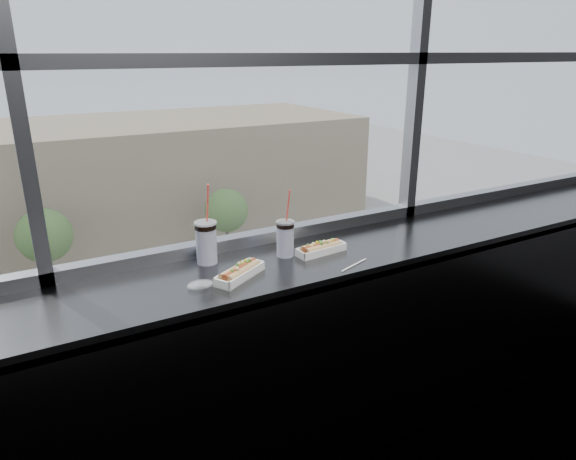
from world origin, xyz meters
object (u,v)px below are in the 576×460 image
car_far_c (268,254)px  car_near_d (233,338)px  car_near_c (123,370)px  tree_right (226,210)px  soda_cup_right (285,237)px  wrapper (200,285)px  car_near_e (378,299)px  soda_cup_left (206,240)px  loose_straw (354,265)px  hotdog_tray_left (240,272)px  tree_center (44,236)px  hotdog_tray_right (321,248)px

car_far_c → car_near_d: car_far_c is taller
car_near_c → tree_right: 15.43m
soda_cup_right → wrapper: size_ratio=3.16×
car_near_d → car_near_e: (8.02, 0.00, -0.10)m
car_near_d → car_far_c: bearing=-33.3°
soda_cup_left → soda_cup_right: bearing=-15.8°
tree_right → loose_straw: bearing=-110.9°
hotdog_tray_left → car_near_c: (1.90, 16.35, -10.97)m
soda_cup_left → tree_center: soda_cup_left is taller
tree_right → car_near_e: bearing=-74.9°
hotdog_tray_right → loose_straw: (0.05, -0.21, -0.02)m
wrapper → car_near_e: bearing=47.8°
soda_cup_right → tree_right: soda_cup_right is taller
hotdog_tray_right → loose_straw: 0.21m
soda_cup_right → tree_center: soda_cup_right is taller
car_near_e → tree_right: 12.59m
car_near_d → tree_center: 13.66m
soda_cup_right → tree_center: size_ratio=0.07×
loose_straw → tree_center: size_ratio=0.04×
soda_cup_left → car_far_c: soda_cup_left is taller
hotdog_tray_left → wrapper: hotdog_tray_left is taller
wrapper → car_near_e: wrapper is taller
car_near_d → car_near_c: bearing=92.6°
car_far_c → tree_center: 12.80m
car_near_e → loose_straw: bearing=131.8°
hotdog_tray_right → car_near_d: 20.55m
car_far_c → car_near_c: size_ratio=1.05×
tree_center → loose_straw: bearing=-89.8°
wrapper → hotdog_tray_left: bearing=2.6°
wrapper → tree_right: size_ratio=0.02×
soda_cup_left → car_near_c: bearing=83.1°
tree_center → car_far_c: bearing=-18.4°
tree_center → hotdog_tray_right: bearing=-89.9°
soda_cup_left → car_near_e: bearing=47.6°
soda_cup_left → car_far_c: (12.47, 24.12, -11.00)m
soda_cup_right → car_far_c: size_ratio=0.05×
soda_cup_left → car_far_c: size_ratio=0.06×
car_near_c → wrapper: bearing=167.5°
car_near_c → tree_center: (-1.48, 12.00, 2.09)m
tree_right → hotdog_tray_left: bearing=-111.9°
soda_cup_left → loose_straw: 0.69m
car_near_c → tree_center: size_ratio=1.37×
hotdog_tray_right → soda_cup_left: soda_cup_left is taller
soda_cup_right → wrapper: 0.51m
hotdog_tray_right → car_far_c: 29.17m
car_far_c → car_near_e: 8.31m
soda_cup_right → wrapper: soda_cup_right is taller
loose_straw → soda_cup_right: bearing=110.1°
hotdog_tray_left → soda_cup_right: size_ratio=0.83×
car_near_e → soda_cup_right: bearing=130.9°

